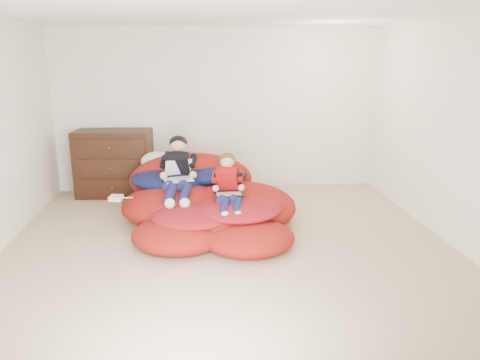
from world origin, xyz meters
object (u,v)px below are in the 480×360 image
object	(u,v)px
laptop_black	(228,188)
older_boy	(178,169)
dresser	(114,163)
laptop_white	(178,174)
younger_boy	(228,183)
beanbag_pile	(206,204)

from	to	relation	value
laptop_black	older_boy	bearing A→B (deg)	141.72
dresser	older_boy	bearing A→B (deg)	-50.21
laptop_white	dresser	bearing A→B (deg)	128.47
younger_boy	laptop_black	xyz separation A→B (m)	(-0.00, -0.01, -0.05)
beanbag_pile	older_boy	size ratio (longest dim) A/B	2.23
beanbag_pile	older_boy	distance (m)	0.57
laptop_white	laptop_black	bearing A→B (deg)	-34.73
dresser	beanbag_pile	distance (m)	1.94
dresser	younger_boy	xyz separation A→B (m)	(1.61, -1.68, 0.10)
older_boy	laptop_black	bearing A→B (deg)	-38.28
dresser	younger_boy	bearing A→B (deg)	-46.17
laptop_black	beanbag_pile	bearing A→B (deg)	131.07
laptop_white	younger_boy	bearing A→B (deg)	-34.26
laptop_white	laptop_black	size ratio (longest dim) A/B	1.22
beanbag_pile	younger_boy	size ratio (longest dim) A/B	2.85
younger_boy	laptop_black	size ratio (longest dim) A/B	2.31
older_boy	laptop_black	size ratio (longest dim) A/B	2.97
dresser	laptop_black	world-z (taller)	dresser
beanbag_pile	older_boy	xyz separation A→B (m)	(-0.34, 0.17, 0.43)
dresser	laptop_white	size ratio (longest dim) A/B	2.63
older_boy	laptop_white	distance (m)	0.08
older_boy	laptop_white	xyz separation A→B (m)	(0.00, -0.06, -0.06)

